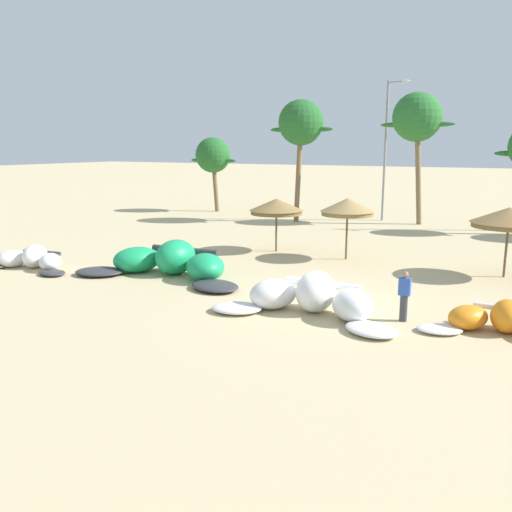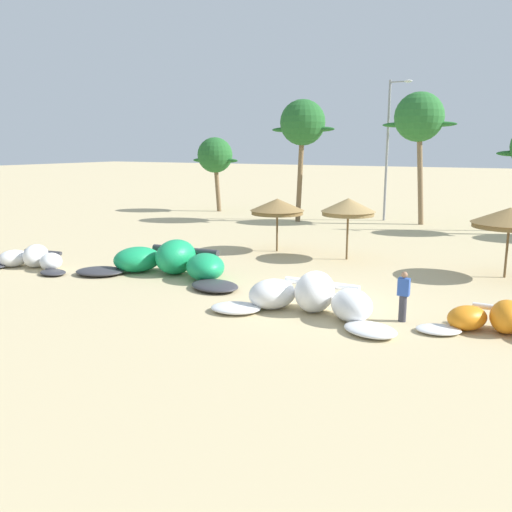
{
  "view_description": "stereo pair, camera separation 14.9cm",
  "coord_description": "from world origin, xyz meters",
  "px_view_note": "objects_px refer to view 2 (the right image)",
  "views": [
    {
      "loc": [
        6.84,
        -17.37,
        5.47
      ],
      "look_at": [
        -3.51,
        2.0,
        1.0
      ],
      "focal_mm": 38.06,
      "sensor_mm": 36.0,
      "label": 1
    },
    {
      "loc": [
        6.97,
        -17.3,
        5.47
      ],
      "look_at": [
        -3.51,
        2.0,
        1.0
      ],
      "focal_mm": 38.06,
      "sensor_mm": 36.0,
      "label": 2
    }
  ],
  "objects_px": {
    "palm_leftmost": "(215,156)",
    "palm_left": "(303,124)",
    "beach_umbrella_near_van": "(277,206)",
    "palm_left_of_gap": "(419,118)",
    "kite_left_of_center": "(311,299)",
    "beach_umbrella_middle": "(348,207)",
    "kite_far_left": "(32,260)",
    "beach_umbrella_near_palms": "(510,218)",
    "lamppost_west": "(389,144)",
    "kite_left": "(170,263)",
    "person_near_kites": "(403,296)",
    "kite_center": "(506,323)"
  },
  "relations": [
    {
      "from": "palm_left_of_gap",
      "to": "lamppost_west",
      "type": "xyz_separation_m",
      "value": [
        -2.24,
        0.84,
        -1.76
      ]
    },
    {
      "from": "kite_center",
      "to": "palm_left",
      "type": "xyz_separation_m",
      "value": [
        -15.18,
        19.53,
        6.61
      ]
    },
    {
      "from": "palm_left",
      "to": "beach_umbrella_middle",
      "type": "bearing_deg",
      "value": -56.73
    },
    {
      "from": "kite_far_left",
      "to": "lamppost_west",
      "type": "xyz_separation_m",
      "value": [
        9.73,
        23.63,
        5.16
      ]
    },
    {
      "from": "kite_left",
      "to": "lamppost_west",
      "type": "xyz_separation_m",
      "value": [
        3.34,
        21.77,
        4.99
      ]
    },
    {
      "from": "lamppost_west",
      "to": "kite_center",
      "type": "bearing_deg",
      "value": -66.82
    },
    {
      "from": "kite_left",
      "to": "palm_leftmost",
      "type": "relative_size",
      "value": 1.33
    },
    {
      "from": "kite_left",
      "to": "kite_center",
      "type": "distance_m",
      "value": 13.29
    },
    {
      "from": "kite_left_of_center",
      "to": "beach_umbrella_middle",
      "type": "relative_size",
      "value": 2.21
    },
    {
      "from": "kite_left_of_center",
      "to": "lamppost_west",
      "type": "relative_size",
      "value": 0.66
    },
    {
      "from": "kite_far_left",
      "to": "beach_umbrella_near_palms",
      "type": "distance_m",
      "value": 20.88
    },
    {
      "from": "kite_far_left",
      "to": "kite_left",
      "type": "relative_size",
      "value": 0.61
    },
    {
      "from": "beach_umbrella_middle",
      "to": "palm_left",
      "type": "relative_size",
      "value": 0.35
    },
    {
      "from": "beach_umbrella_middle",
      "to": "person_near_kites",
      "type": "bearing_deg",
      "value": -60.34
    },
    {
      "from": "kite_center",
      "to": "palm_leftmost",
      "type": "height_order",
      "value": "palm_leftmost"
    },
    {
      "from": "kite_center",
      "to": "lamppost_west",
      "type": "relative_size",
      "value": 0.51
    },
    {
      "from": "kite_left",
      "to": "palm_left_of_gap",
      "type": "relative_size",
      "value": 0.9
    },
    {
      "from": "beach_umbrella_middle",
      "to": "lamppost_west",
      "type": "height_order",
      "value": "lamppost_west"
    },
    {
      "from": "beach_umbrella_near_van",
      "to": "palm_left_of_gap",
      "type": "xyz_separation_m",
      "value": [
        4.01,
        13.82,
        4.94
      ]
    },
    {
      "from": "kite_far_left",
      "to": "palm_left",
      "type": "bearing_deg",
      "value": 77.56
    },
    {
      "from": "beach_umbrella_middle",
      "to": "palm_left",
      "type": "xyz_separation_m",
      "value": [
        -7.46,
        11.37,
        4.4
      ]
    },
    {
      "from": "kite_left_of_center",
      "to": "beach_umbrella_near_palms",
      "type": "relative_size",
      "value": 2.14
    },
    {
      "from": "person_near_kites",
      "to": "palm_left",
      "type": "distance_m",
      "value": 23.97
    },
    {
      "from": "kite_center",
      "to": "lamppost_west",
      "type": "xyz_separation_m",
      "value": [
        -9.88,
        23.08,
        5.18
      ]
    },
    {
      "from": "palm_left_of_gap",
      "to": "lamppost_west",
      "type": "height_order",
      "value": "lamppost_west"
    },
    {
      "from": "kite_left_of_center",
      "to": "palm_left",
      "type": "bearing_deg",
      "value": 114.64
    },
    {
      "from": "beach_umbrella_near_palms",
      "to": "lamppost_west",
      "type": "distance_m",
      "value": 18.13
    },
    {
      "from": "kite_left",
      "to": "palm_leftmost",
      "type": "height_order",
      "value": "palm_leftmost"
    },
    {
      "from": "lamppost_west",
      "to": "beach_umbrella_middle",
      "type": "bearing_deg",
      "value": -81.74
    },
    {
      "from": "kite_left_of_center",
      "to": "kite_center",
      "type": "bearing_deg",
      "value": 8.45
    },
    {
      "from": "kite_left",
      "to": "lamppost_west",
      "type": "relative_size",
      "value": 0.82
    },
    {
      "from": "kite_center",
      "to": "beach_umbrella_near_van",
      "type": "bearing_deg",
      "value": 144.15
    },
    {
      "from": "beach_umbrella_middle",
      "to": "palm_left",
      "type": "distance_m",
      "value": 14.29
    },
    {
      "from": "palm_leftmost",
      "to": "palm_left",
      "type": "relative_size",
      "value": 0.71
    },
    {
      "from": "beach_umbrella_middle",
      "to": "person_near_kites",
      "type": "height_order",
      "value": "beach_umbrella_middle"
    },
    {
      "from": "beach_umbrella_near_palms",
      "to": "palm_left",
      "type": "distance_m",
      "value": 19.23
    },
    {
      "from": "kite_far_left",
      "to": "beach_umbrella_near_van",
      "type": "relative_size",
      "value": 1.76
    },
    {
      "from": "beach_umbrella_near_van",
      "to": "kite_far_left",
      "type": "bearing_deg",
      "value": -131.54
    },
    {
      "from": "beach_umbrella_near_van",
      "to": "lamppost_west",
      "type": "distance_m",
      "value": 15.1
    },
    {
      "from": "kite_left",
      "to": "kite_center",
      "type": "height_order",
      "value": "kite_left"
    },
    {
      "from": "beach_umbrella_near_van",
      "to": "beach_umbrella_middle",
      "type": "distance_m",
      "value": 3.96
    },
    {
      "from": "beach_umbrella_near_palms",
      "to": "kite_left",
      "type": "bearing_deg",
      "value": -152.79
    },
    {
      "from": "beach_umbrella_near_palms",
      "to": "beach_umbrella_near_van",
      "type": "bearing_deg",
      "value": 176.78
    },
    {
      "from": "kite_center",
      "to": "beach_umbrella_near_palms",
      "type": "bearing_deg",
      "value": 94.38
    },
    {
      "from": "beach_umbrella_near_palms",
      "to": "palm_left",
      "type": "bearing_deg",
      "value": 141.18
    },
    {
      "from": "kite_left_of_center",
      "to": "person_near_kites",
      "type": "xyz_separation_m",
      "value": [
        2.84,
        0.71,
        0.29
      ]
    },
    {
      "from": "beach_umbrella_near_palms",
      "to": "palm_left",
      "type": "relative_size",
      "value": 0.36
    },
    {
      "from": "kite_left",
      "to": "beach_umbrella_near_van",
      "type": "height_order",
      "value": "beach_umbrella_near_van"
    },
    {
      "from": "beach_umbrella_near_van",
      "to": "palm_left",
      "type": "relative_size",
      "value": 0.33
    },
    {
      "from": "kite_center",
      "to": "person_near_kites",
      "type": "height_order",
      "value": "person_near_kites"
    }
  ]
}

